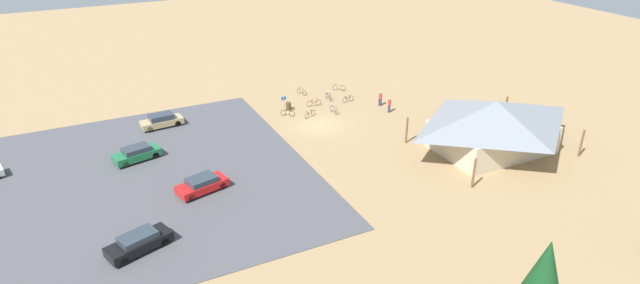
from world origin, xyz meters
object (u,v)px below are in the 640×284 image
(bike_pavilion, at_px, (494,122))
(bicycle_teal_yard_right, at_px, (460,109))
(bicycle_white_edge_south, at_px, (288,113))
(car_black_by_curb, at_px, (139,242))
(visitor_by_pavilion, at_px, (380,98))
(trash_bin, at_px, (288,106))
(car_red_near_entry, at_px, (202,184))
(bicycle_orange_near_porch, at_px, (302,92))
(visitor_near_lot, at_px, (389,105))
(lot_sign, at_px, (284,102))
(bicycle_yellow_edge_north, at_px, (339,88))
(car_green_aisle_side, at_px, (137,154))
(bicycle_black_lone_east, at_px, (348,99))
(car_tan_front_row, at_px, (162,121))
(bicycle_silver_yard_front, at_px, (334,110))
(bicycle_red_front_row, at_px, (314,103))
(bicycle_green_near_sign, at_px, (310,114))
(pine_west, at_px, (542,282))
(bicycle_blue_yard_center, at_px, (328,97))

(bike_pavilion, xyz_separation_m, bicycle_teal_yard_right, (-3.67, -8.95, -2.52))
(bicycle_white_edge_south, distance_m, car_black_by_curb, 26.04)
(visitor_by_pavilion, bearing_deg, bike_pavilion, 103.27)
(trash_bin, bearing_deg, car_red_near_entry, 44.79)
(bicycle_teal_yard_right, distance_m, bicycle_orange_near_porch, 19.14)
(visitor_near_lot, bearing_deg, lot_sign, -23.67)
(trash_bin, relative_size, bicycle_yellow_edge_north, 0.69)
(car_green_aisle_side, relative_size, visitor_by_pavilion, 2.65)
(bicycle_teal_yard_right, distance_m, car_green_aisle_side, 35.25)
(trash_bin, bearing_deg, bicycle_black_lone_east, 173.08)
(car_tan_front_row, bearing_deg, visitor_near_lot, 163.25)
(lot_sign, xyz_separation_m, bicycle_black_lone_east, (-8.35, -0.07, -1.04))
(bicycle_orange_near_porch, height_order, car_red_near_entry, car_red_near_entry)
(bicycle_silver_yard_front, bearing_deg, trash_bin, -37.74)
(trash_bin, distance_m, bicycle_red_front_row, 3.15)
(car_green_aisle_side, height_order, car_red_near_entry, car_green_aisle_side)
(visitor_near_lot, bearing_deg, car_black_by_curb, 24.81)
(bicycle_green_near_sign, height_order, bicycle_orange_near_porch, bicycle_orange_near_porch)
(bicycle_silver_yard_front, distance_m, car_black_by_curb, 29.00)
(bicycle_teal_yard_right, height_order, visitor_by_pavilion, visitor_by_pavilion)
(bicycle_black_lone_east, relative_size, visitor_near_lot, 0.95)
(car_black_by_curb, bearing_deg, pine_west, 132.40)
(visitor_near_lot, bearing_deg, car_red_near_entry, 18.26)
(bicycle_yellow_edge_north, bearing_deg, bike_pavilion, 104.12)
(lot_sign, height_order, car_black_by_curb, lot_sign)
(bicycle_green_near_sign, bearing_deg, visitor_near_lot, 162.84)
(bicycle_blue_yard_center, xyz_separation_m, bicycle_green_near_sign, (4.31, 3.88, -0.01))
(bicycle_yellow_edge_north, relative_size, bicycle_orange_near_porch, 0.82)
(lot_sign, distance_m, visitor_near_lot, 12.01)
(bicycle_silver_yard_front, bearing_deg, bicycle_blue_yard_center, -108.80)
(trash_bin, distance_m, car_tan_front_row, 14.17)
(bicycle_red_front_row, height_order, car_tan_front_row, car_tan_front_row)
(bicycle_red_front_row, distance_m, car_red_near_entry, 21.49)
(bicycle_black_lone_east, height_order, car_black_by_curb, car_black_by_curb)
(visitor_near_lot, bearing_deg, bicycle_orange_near_porch, -55.97)
(trash_bin, bearing_deg, pine_west, 86.23)
(bicycle_blue_yard_center, distance_m, bicycle_green_near_sign, 5.80)
(lot_sign, height_order, bicycle_yellow_edge_north, lot_sign)
(bicycle_green_near_sign, distance_m, bicycle_orange_near_porch, 7.34)
(car_black_by_curb, bearing_deg, visitor_by_pavilion, -151.96)
(bicycle_white_edge_south, height_order, car_green_aisle_side, car_green_aisle_side)
(lot_sign, relative_size, bicycle_white_edge_south, 1.64)
(bicycle_orange_near_porch, xyz_separation_m, visitor_near_lot, (-6.55, 9.71, 0.55))
(bicycle_black_lone_east, height_order, car_tan_front_row, car_tan_front_row)
(bicycle_silver_yard_front, bearing_deg, car_red_near_entry, 29.97)
(bicycle_orange_near_porch, bearing_deg, visitor_by_pavilion, 131.77)
(car_tan_front_row, bearing_deg, car_black_by_curb, 74.90)
(bicycle_green_near_sign, height_order, bicycle_teal_yard_right, bicycle_teal_yard_right)
(bicycle_blue_yard_center, xyz_separation_m, bicycle_teal_yard_right, (-11.72, 10.08, -0.02))
(car_black_by_curb, bearing_deg, bicycle_silver_yard_front, -145.83)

